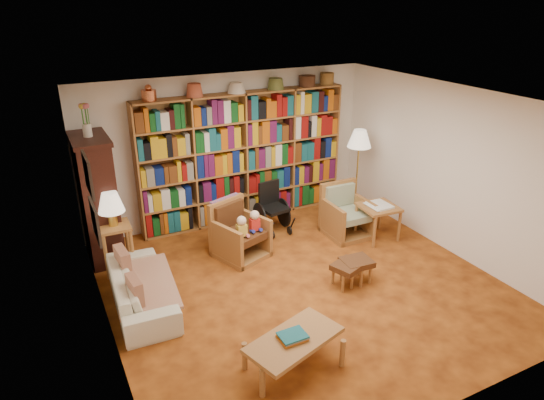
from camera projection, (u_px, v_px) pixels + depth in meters
floor at (301, 283)px, 6.64m from camera, size 5.00×5.00×0.00m
ceiling at (307, 101)px, 5.65m from camera, size 5.00×5.00×0.00m
wall_back at (229, 148)px, 8.20m from camera, size 5.00×0.00×5.00m
wall_front at (453, 303)px, 4.09m from camera, size 5.00×0.00×5.00m
wall_left at (99, 242)px, 5.11m from camera, size 0.00×5.00×5.00m
wall_right at (449, 170)px, 7.18m from camera, size 0.00×5.00×5.00m
bookshelf at (244, 154)px, 8.17m from camera, size 3.60×0.30×2.42m
curio_cabinet at (98, 198)px, 6.97m from camera, size 0.50×0.95×2.40m
framed_pictures at (92, 199)px, 5.21m from camera, size 0.03×0.52×0.97m
sofa at (141, 288)px, 6.10m from camera, size 1.71×0.75×0.49m
sofa_throw at (145, 283)px, 6.10m from camera, size 0.85×1.41×0.04m
cushion_left at (123, 264)px, 6.25m from camera, size 0.16×0.40×0.39m
cushion_right at (135, 291)px, 5.67m from camera, size 0.15×0.36×0.35m
side_table_lamp at (115, 238)px, 6.76m from camera, size 0.44×0.44×0.71m
table_lamp at (111, 203)px, 6.56m from camera, size 0.36×0.36×0.49m
armchair_leather at (238, 233)px, 7.27m from camera, size 0.90×0.90×0.86m
armchair_sage at (344, 215)px, 7.93m from camera, size 0.68×0.71×0.84m
wheelchair at (272, 208)px, 8.05m from camera, size 0.47×0.65×0.82m
floor_lamp at (359, 142)px, 8.24m from camera, size 0.41×0.41×1.55m
side_table_papers at (378, 211)px, 7.69m from camera, size 0.61×0.61×0.59m
footstool_a at (348, 268)px, 6.49m from camera, size 0.49×0.45×0.34m
footstool_b at (357, 264)px, 6.58m from camera, size 0.42×0.37×0.34m
coffee_table at (294, 342)px, 5.02m from camera, size 1.14×0.80×0.43m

